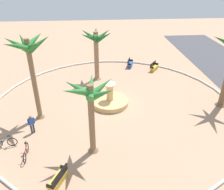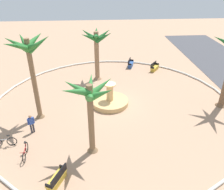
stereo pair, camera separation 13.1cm
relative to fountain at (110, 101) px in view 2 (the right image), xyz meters
The scene contains 12 objects.
ground_plane 0.43m from the fountain, 67.87° to the left, with size 80.00×80.00×0.00m, color tan.
plaza_curb 0.36m from the fountain, 67.87° to the left, with size 22.48×22.48×0.20m, color silver.
fountain is the anchor object (origin of this frame).
palm_tree_near_fountain 6.89m from the fountain, 169.49° to the right, with size 4.00×3.57×5.71m.
palm_tree_mid_plaza 7.44m from the fountain, 14.83° to the right, with size 3.42×3.36×5.43m.
palm_tree_far_side 8.25m from the fountain, 74.41° to the right, with size 3.67×3.59×7.08m.
bench_east 9.62m from the fountain, 22.70° to the right, with size 1.66×1.12×1.00m.
bench_west 9.82m from the fountain, 141.64° to the left, with size 1.58×1.36×1.00m.
bench_north 9.70m from the fountain, 160.23° to the left, with size 1.68×0.97×1.00m.
bicycle_red_frame 8.89m from the fountain, 43.83° to the right, with size 1.72×0.44×0.94m.
bicycle_by_lamppost 9.49m from the fountain, 56.22° to the right, with size 0.44×1.72×0.94m.
person_cyclist_helmet 7.36m from the fountain, 58.73° to the right, with size 0.35×0.47×1.59m.
Camera 2 is at (18.37, -1.45, 11.25)m, focal length 36.80 mm.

